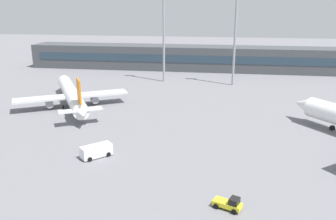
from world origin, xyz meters
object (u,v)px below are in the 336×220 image
object	(u,v)px
airplane_mid	(71,94)
floodlight_tower_east	(235,30)
baggage_tug_yellow	(229,204)
floodlight_tower_west	(164,30)
service_van_white	(96,151)

from	to	relation	value
airplane_mid	floodlight_tower_east	xyz separation A→B (m)	(40.43, 29.85, 13.93)
airplane_mid	baggage_tug_yellow	world-z (taller)	airplane_mid
airplane_mid	floodlight_tower_east	world-z (taller)	floodlight_tower_east
airplane_mid	floodlight_tower_west	bearing A→B (deg)	60.34
service_van_white	floodlight_tower_east	distance (m)	65.33
floodlight_tower_west	floodlight_tower_east	size ratio (longest dim) A/B	0.99
floodlight_tower_west	baggage_tug_yellow	bearing A→B (deg)	-74.41
airplane_mid	floodlight_tower_east	size ratio (longest dim) A/B	1.20
floodlight_tower_east	airplane_mid	bearing A→B (deg)	-143.56
airplane_mid	service_van_white	bearing A→B (deg)	-59.91
baggage_tug_yellow	floodlight_tower_west	xyz separation A→B (m)	(-20.53, 73.57, 15.91)
baggage_tug_yellow	floodlight_tower_east	bearing A→B (deg)	88.63
airplane_mid	baggage_tug_yellow	size ratio (longest dim) A/B	9.09
airplane_mid	floodlight_tower_east	distance (m)	52.15
baggage_tug_yellow	floodlight_tower_east	world-z (taller)	floodlight_tower_east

